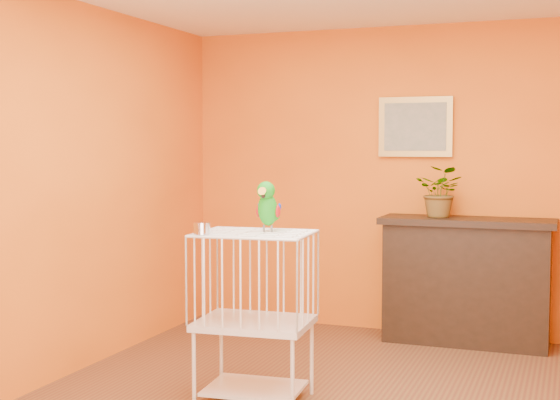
% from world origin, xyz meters
% --- Properties ---
extents(room_shell, '(4.50, 4.50, 4.50)m').
position_xyz_m(room_shell, '(0.00, 0.00, 1.58)').
color(room_shell, orange).
rests_on(room_shell, ground).
extents(console_cabinet, '(1.37, 0.49, 1.01)m').
position_xyz_m(console_cabinet, '(0.46, 2.01, 0.51)').
color(console_cabinet, black).
rests_on(console_cabinet, ground).
extents(potted_plant, '(0.44, 0.47, 0.32)m').
position_xyz_m(potted_plant, '(0.25, 2.07, 1.18)').
color(potted_plant, '#26722D').
rests_on(potted_plant, console_cabinet).
extents(framed_picture, '(0.62, 0.04, 0.50)m').
position_xyz_m(framed_picture, '(0.00, 2.22, 1.75)').
color(framed_picture, '#B99142').
rests_on(framed_picture, room_shell).
extents(birdcage, '(0.73, 0.58, 1.06)m').
position_xyz_m(birdcage, '(-0.57, 0.08, 0.55)').
color(birdcage, silver).
rests_on(birdcage, ground).
extents(feed_cup, '(0.10, 0.10, 0.07)m').
position_xyz_m(feed_cup, '(-0.82, -0.14, 1.10)').
color(feed_cup, silver).
rests_on(feed_cup, birdcage).
extents(parrot, '(0.16, 0.28, 0.32)m').
position_xyz_m(parrot, '(-0.51, 0.16, 1.22)').
color(parrot, '#59544C').
rests_on(parrot, birdcage).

